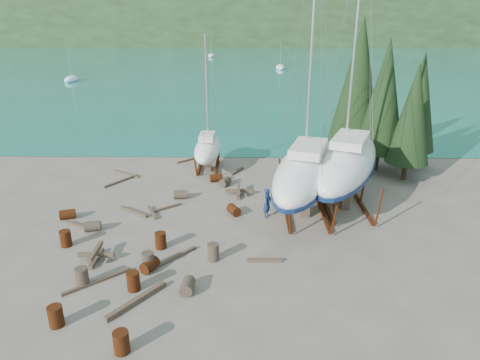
{
  "coord_description": "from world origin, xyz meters",
  "views": [
    {
      "loc": [
        2.26,
        -19.88,
        11.38
      ],
      "look_at": [
        1.94,
        3.0,
        2.56
      ],
      "focal_mm": 32.0,
      "sensor_mm": 36.0,
      "label": 1
    }
  ],
  "objects_px": {
    "large_sailboat_near": "(306,169)",
    "large_sailboat_far": "(346,161)",
    "worker": "(267,203)",
    "small_sailboat_shore": "(208,148)"
  },
  "relations": [
    {
      "from": "large_sailboat_far",
      "to": "large_sailboat_near",
      "type": "bearing_deg",
      "value": -134.13
    },
    {
      "from": "large_sailboat_far",
      "to": "small_sailboat_shore",
      "type": "xyz_separation_m",
      "value": [
        -9.23,
        6.75,
        -1.23
      ]
    },
    {
      "from": "large_sailboat_far",
      "to": "small_sailboat_shore",
      "type": "distance_m",
      "value": 11.5
    },
    {
      "from": "small_sailboat_shore",
      "to": "large_sailboat_near",
      "type": "bearing_deg",
      "value": -48.0
    },
    {
      "from": "small_sailboat_shore",
      "to": "worker",
      "type": "bearing_deg",
      "value": -61.59
    },
    {
      "from": "small_sailboat_shore",
      "to": "large_sailboat_far",
      "type": "bearing_deg",
      "value": -34.09
    },
    {
      "from": "small_sailboat_shore",
      "to": "worker",
      "type": "relative_size",
      "value": 5.52
    },
    {
      "from": "large_sailboat_near",
      "to": "large_sailboat_far",
      "type": "height_order",
      "value": "large_sailboat_far"
    },
    {
      "from": "large_sailboat_near",
      "to": "worker",
      "type": "xyz_separation_m",
      "value": [
        -2.3,
        -0.8,
        -1.85
      ]
    },
    {
      "from": "worker",
      "to": "small_sailboat_shore",
      "type": "bearing_deg",
      "value": 49.52
    }
  ]
}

